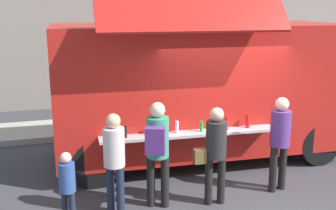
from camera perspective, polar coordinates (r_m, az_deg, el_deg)
The scene contains 9 objects.
ground_plane at distance 7.36m, azimuth 10.63°, elevation -12.63°, with size 60.00×60.00×0.00m, color #38383D.
curb_strip at distance 11.12m, azimuth -20.68°, elevation -3.73°, with size 28.00×1.60×0.15m, color #9E998E.
food_truck_main at distance 8.72m, azimuth 4.37°, elevation 2.63°, with size 6.08×3.20×3.56m.
trash_bin at distance 13.00m, azimuth 18.84°, elevation 0.82°, with size 0.60×0.60×1.00m, color #2C6335.
customer_front_ordering at distance 6.73m, azimuth 6.56°, elevation -5.96°, with size 0.55×0.34×1.66m.
customer_mid_with_backpack at distance 6.53m, azimuth -1.50°, elevation -5.56°, with size 0.46×0.58×1.77m.
customer_rear_waiting at distance 6.43m, azimuth -7.50°, elevation -6.93°, with size 0.34×0.34×1.65m.
customer_extra_browsing at distance 7.42m, azimuth 15.33°, elevation -4.16°, with size 0.35×0.35×1.71m.
child_near_queue at distance 6.25m, azimuth -13.85°, elevation -10.55°, with size 0.24×0.24×1.19m.
Camera 1 is at (-3.10, -5.84, 3.24)m, focal length 43.77 mm.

